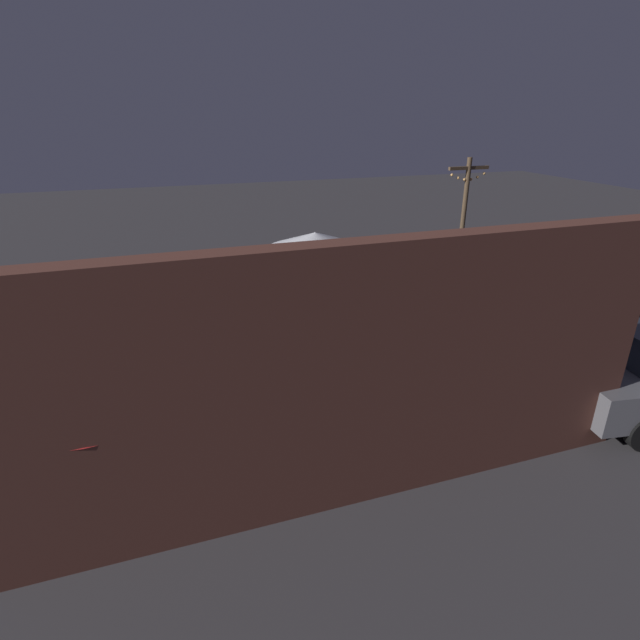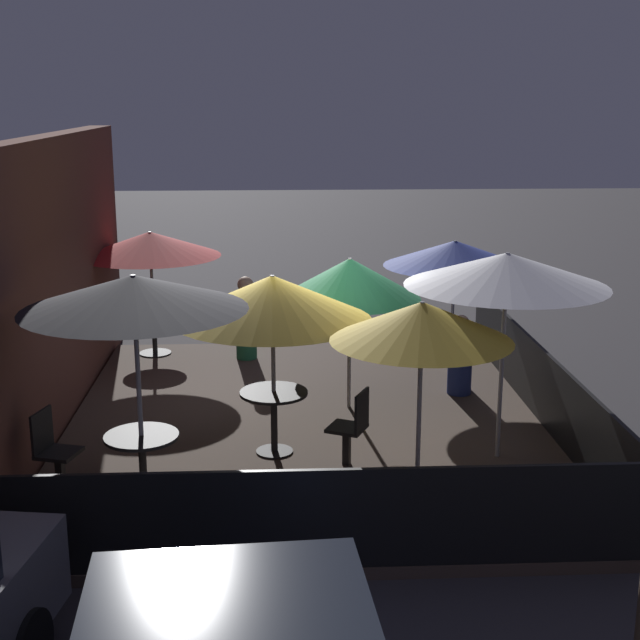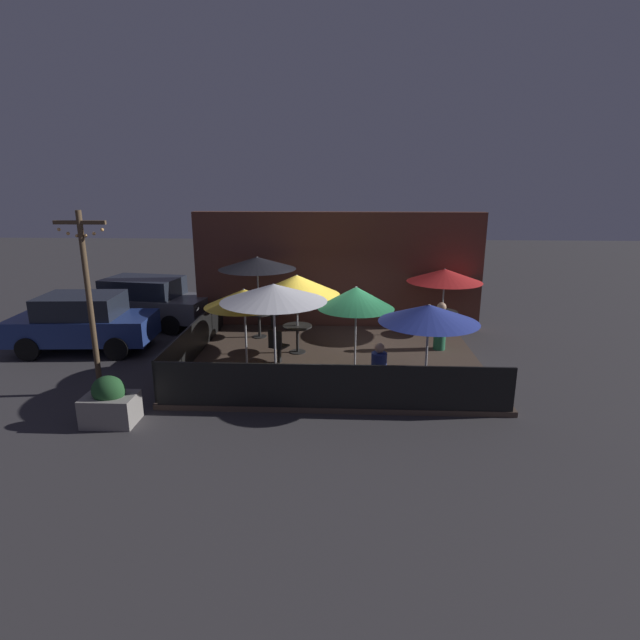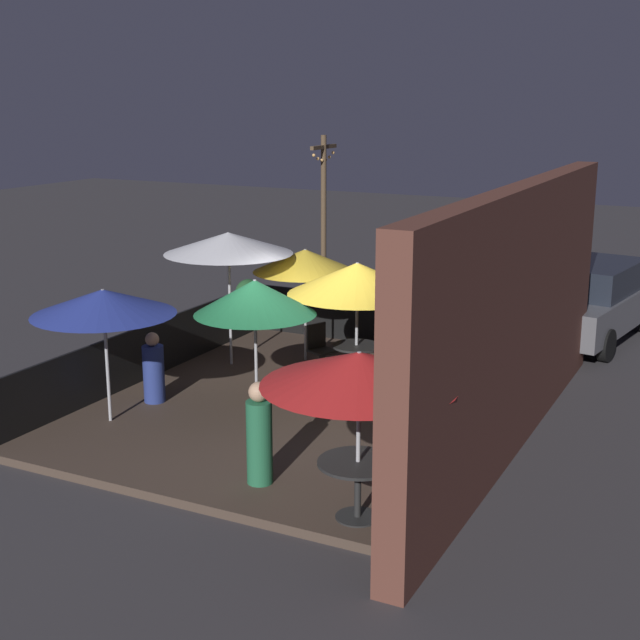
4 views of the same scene
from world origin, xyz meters
TOP-DOWN VIEW (x-y plane):
  - ground_plane at (0.00, 0.00)m, footprint 60.00×60.00m
  - patio_deck at (0.00, 0.00)m, footprint 7.54×6.18m
  - building_wall at (0.00, 3.32)m, footprint 9.14×0.36m
  - fence_front at (0.00, -3.04)m, footprint 7.34×0.05m
  - fence_side_left at (-3.72, 0.00)m, footprint 0.05×5.98m
  - patio_umbrella_0 at (-1.04, 0.43)m, footprint 2.29×2.29m
  - patio_umbrella_1 at (3.23, 2.39)m, footprint 2.25×2.25m
  - patio_umbrella_2 at (-2.31, 1.79)m, footprint 2.26×2.26m
  - patio_umbrella_3 at (2.00, -2.27)m, footprint 2.13×2.13m
  - patio_umbrella_4 at (0.51, -0.58)m, footprint 1.89×1.89m
  - patio_umbrella_5 at (-2.14, -1.10)m, footprint 1.91×1.91m
  - patio_umbrella_6 at (-1.29, -2.19)m, footprint 2.30×2.30m
  - dining_table_0 at (-1.04, 0.43)m, footprint 0.80×0.80m
  - dining_table_1 at (3.23, 2.39)m, footprint 0.95×0.95m
  - dining_table_2 at (-2.31, 1.79)m, footprint 0.77×0.77m
  - patio_chair_0 at (-1.46, -0.46)m, footprint 0.53×0.53m
  - patio_chair_1 at (-2.02, 2.77)m, footprint 0.50×0.50m
  - patron_0 at (2.89, 0.88)m, footprint 0.42×0.42m
  - patron_1 at (1.00, -2.20)m, footprint 0.48×0.48m

SIDE VIEW (x-z plane):
  - ground_plane at x=0.00m, z-range 0.00..0.00m
  - patio_deck at x=0.00m, z-range 0.00..0.12m
  - fence_front at x=0.00m, z-range 0.12..1.07m
  - fence_side_left at x=-3.72m, z-range 0.12..1.07m
  - patio_chair_0 at x=-1.46m, z-range 0.16..1.06m
  - patio_chair_1 at x=-2.02m, z-range 0.16..1.07m
  - patron_1 at x=1.00m, z-range 0.06..1.21m
  - dining_table_1 at x=3.23m, z-range 0.33..1.04m
  - dining_table_2 at x=-2.31m, z-range 0.33..1.08m
  - dining_table_0 at x=-1.04m, z-range 0.34..1.10m
  - patron_0 at x=2.89m, z-range 0.07..1.42m
  - building_wall at x=0.00m, z-range 0.00..3.75m
  - patio_umbrella_4 at x=0.51m, z-range 0.88..2.93m
  - patio_umbrella_1 at x=3.23m, z-range 0.93..2.95m
  - patio_umbrella_3 at x=2.00m, z-range 0.94..2.98m
  - patio_umbrella_5 at x=-2.14m, z-range 0.95..3.03m
  - patio_umbrella_0 at x=-1.04m, z-range 0.93..3.08m
  - patio_umbrella_6 at x=-1.29m, z-range 1.14..3.57m
  - patio_umbrella_2 at x=-2.31m, z-range 1.15..3.57m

